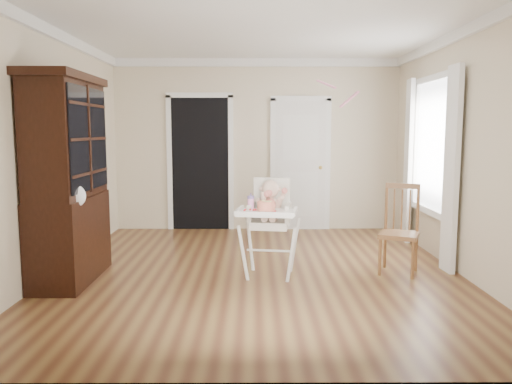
{
  "coord_description": "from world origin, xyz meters",
  "views": [
    {
      "loc": [
        -0.04,
        -5.48,
        1.59
      ],
      "look_at": [
        -0.02,
        -0.26,
        0.94
      ],
      "focal_mm": 35.0,
      "sensor_mm": 36.0,
      "label": 1
    }
  ],
  "objects_px": {
    "china_cabinet": "(68,179)",
    "dining_chair": "(399,232)",
    "cake": "(266,206)",
    "high_chair": "(270,215)",
    "sippy_cup": "(251,202)"
  },
  "relations": [
    {
      "from": "cake",
      "to": "china_cabinet",
      "type": "distance_m",
      "value": 2.09
    },
    {
      "from": "china_cabinet",
      "to": "dining_chair",
      "type": "height_order",
      "value": "china_cabinet"
    },
    {
      "from": "sippy_cup",
      "to": "dining_chair",
      "type": "bearing_deg",
      "value": 7.29
    },
    {
      "from": "sippy_cup",
      "to": "dining_chair",
      "type": "distance_m",
      "value": 1.71
    },
    {
      "from": "china_cabinet",
      "to": "sippy_cup",
      "type": "bearing_deg",
      "value": 1.65
    },
    {
      "from": "cake",
      "to": "sippy_cup",
      "type": "relative_size",
      "value": 1.34
    },
    {
      "from": "cake",
      "to": "dining_chair",
      "type": "relative_size",
      "value": 0.24
    },
    {
      "from": "cake",
      "to": "china_cabinet",
      "type": "bearing_deg",
      "value": 176.36
    },
    {
      "from": "cake",
      "to": "high_chair",
      "type": "bearing_deg",
      "value": 80.33
    },
    {
      "from": "china_cabinet",
      "to": "dining_chair",
      "type": "distance_m",
      "value": 3.63
    },
    {
      "from": "china_cabinet",
      "to": "dining_chair",
      "type": "xyz_separation_m",
      "value": [
        3.57,
        0.27,
        -0.62
      ]
    },
    {
      "from": "cake",
      "to": "dining_chair",
      "type": "bearing_deg",
      "value": 14.89
    },
    {
      "from": "cake",
      "to": "china_cabinet",
      "type": "height_order",
      "value": "china_cabinet"
    },
    {
      "from": "cake",
      "to": "sippy_cup",
      "type": "distance_m",
      "value": 0.25
    },
    {
      "from": "high_chair",
      "to": "sippy_cup",
      "type": "relative_size",
      "value": 6.16
    }
  ]
}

